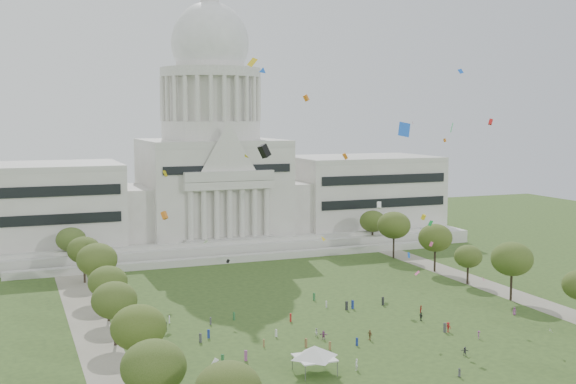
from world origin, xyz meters
The scene contains 30 objects.
ground centered at (0.00, 0.00, 0.00)m, with size 400.00×400.00×0.00m, color #2F481D.
capitol centered at (0.00, 113.59, 22.30)m, with size 160.00×64.50×91.30m.
path_left centered at (-48.00, 30.00, 0.02)m, with size 8.00×160.00×0.04m, color gray.
path_right centered at (48.00, 30.00, 0.02)m, with size 8.00×160.00×0.04m, color gray.
row_tree_l_0 centered at (-45.26, -21.68, 8.95)m, with size 8.85×8.85×12.59m.
row_tree_l_1 centered at (-44.07, -2.96, 8.95)m, with size 8.86×8.86×12.59m.
row_tree_l_2 centered at (-45.04, 17.30, 8.51)m, with size 8.42×8.42×11.97m.
row_tree_r_2 centered at (44.17, 17.44, 9.66)m, with size 9.55×9.55×13.58m.
row_tree_l_3 centered at (-44.09, 33.92, 8.21)m, with size 8.12×8.12×11.55m.
row_tree_r_3 centered at (44.40, 34.48, 7.08)m, with size 7.01×7.01×9.98m.
row_tree_l_4 centered at (-44.08, 52.42, 9.39)m, with size 9.29×9.29×13.21m.
row_tree_r_4 centered at (44.76, 50.04, 9.29)m, with size 9.19×9.19×13.06m.
row_tree_l_5 centered at (-45.22, 71.01, 8.42)m, with size 8.33×8.33×11.85m.
row_tree_r_5 centered at (43.49, 70.19, 9.93)m, with size 9.82×9.82×13.96m.
row_tree_l_6 centered at (-46.87, 89.14, 8.27)m, with size 8.19×8.19×11.64m.
row_tree_r_6 centered at (45.96, 88.13, 8.51)m, with size 8.42×8.42×11.97m.
event_tent centered at (-16.49, -9.27, 3.67)m, with size 8.49×8.49×4.74m.
person_0 centered at (36.94, 7.14, 0.85)m, with size 0.83×0.54×1.70m, color #994C8C.
person_2 centered at (19.55, 16.10, 0.77)m, with size 0.75×0.46×1.54m, color #B21E1E.
person_3 centered at (16.91, 1.97, 0.99)m, with size 1.28×0.66×1.98m, color #B21E1E.
person_4 centered at (0.23, 3.07, 1.00)m, with size 1.18×0.64×2.01m, color olive.
person_5 centered at (-7.77, 6.57, 0.85)m, with size 1.58×0.63×1.71m, color #994C8C.
person_6 centered at (4.68, -19.51, 0.75)m, with size 0.73×0.48×1.50m, color #4C4C51.
person_7 centered at (-9.43, -10.54, 0.98)m, with size 0.71×0.52×1.95m, color silver.
person_8 centered at (-8.28, 8.90, 0.79)m, with size 0.76×0.47×1.57m, color silver.
person_9 centered at (19.92, -3.79, 0.77)m, with size 1.00×0.52×1.55m, color #994C8C.
person_10 centered at (16.11, 10.61, 0.89)m, with size 1.05×0.57×1.78m, color #26262B.
person_11 centered at (11.77, -10.91, 0.78)m, with size 1.44×0.57×1.55m, color #4C4C51.
distant_crowd centered at (-13.22, 13.78, 0.86)m, with size 54.73×35.84×1.93m.
kite_swarm centered at (-1.72, 10.55, 28.04)m, with size 90.14×101.72×63.20m.
Camera 1 is at (-62.36, -114.77, 42.31)m, focal length 45.00 mm.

